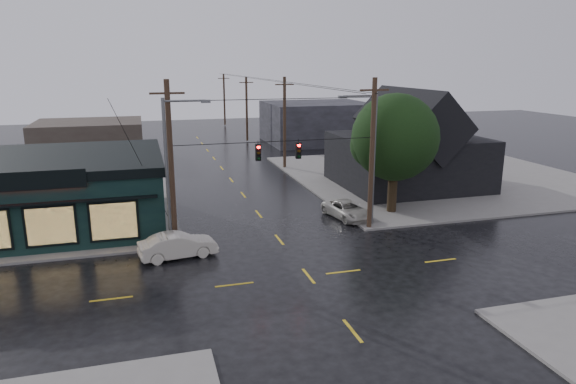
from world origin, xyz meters
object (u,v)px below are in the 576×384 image
object	(u,v)px
corner_tree	(395,138)
sedan_cream	(178,246)
utility_pole_nw	(176,247)
utility_pole_ne	(369,229)
suv_silver	(347,210)

from	to	relation	value
corner_tree	sedan_cream	bearing A→B (deg)	-163.14
utility_pole_nw	utility_pole_ne	size ratio (longest dim) A/B	1.00
corner_tree	suv_silver	bearing A→B (deg)	-174.71
corner_tree	sedan_cream	world-z (taller)	corner_tree
utility_pole_ne	sedan_cream	bearing A→B (deg)	-171.86
corner_tree	utility_pole_ne	distance (m)	7.26
corner_tree	utility_pole_nw	xyz separation A→B (m)	(-16.24, -3.06, -5.74)
utility_pole_ne	sedan_cream	world-z (taller)	utility_pole_ne
utility_pole_ne	sedan_cream	size ratio (longest dim) A/B	2.27
corner_tree	utility_pole_nw	size ratio (longest dim) A/B	0.87
suv_silver	sedan_cream	bearing A→B (deg)	-170.41
utility_pole_ne	suv_silver	bearing A→B (deg)	100.45
corner_tree	utility_pole_ne	xyz separation A→B (m)	(-3.24, -3.06, -5.74)
corner_tree	utility_pole_ne	bearing A→B (deg)	-136.69
corner_tree	utility_pole_nw	bearing A→B (deg)	-169.34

